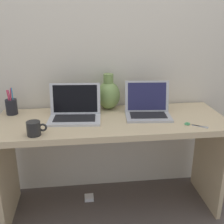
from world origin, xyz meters
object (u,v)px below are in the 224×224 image
laptop_right (148,107)px  scissors (192,125)px  laptop_left (75,110)px  green_vase (108,94)px  power_brick (89,198)px  coffee_mug (34,128)px  pen_cup (12,106)px

laptop_right → scissors: bearing=-41.9°
laptop_left → green_vase: size_ratio=1.37×
laptop_left → power_brick: size_ratio=5.13×
scissors → power_brick: bearing=158.2°
coffee_mug → pen_cup: size_ratio=0.62×
green_vase → power_brick: size_ratio=3.73×
scissors → laptop_left: bearing=163.5°
laptop_right → coffee_mug: bearing=-161.1°
green_vase → coffee_mug: 0.64m
laptop_left → scissors: size_ratio=2.69×
coffee_mug → pen_cup: (-0.21, 0.38, 0.01)m
laptop_left → coffee_mug: bearing=-132.7°
pen_cup → scissors: bearing=-16.4°
coffee_mug → power_brick: (0.31, 0.30, -0.73)m
laptop_left → pen_cup: bearing=163.7°
scissors → power_brick: 0.99m
laptop_right → pen_cup: (-0.94, 0.13, -0.01)m
laptop_left → scissors: (0.74, -0.22, -0.06)m
laptop_right → pen_cup: laptop_right is taller
green_vase → laptop_right: bearing=-34.3°
laptop_left → green_vase: (0.25, 0.17, 0.05)m
pen_cup → laptop_right: bearing=-8.0°
laptop_right → scissors: (0.24, -0.21, -0.06)m
laptop_left → pen_cup: 0.46m
laptop_right → coffee_mug: size_ratio=2.76×
pen_cup → power_brick: (0.52, -0.08, -0.75)m
laptop_right → pen_cup: size_ratio=1.70×
laptop_left → pen_cup: laptop_left is taller
pen_cup → power_brick: pen_cup is taller
laptop_right → coffee_mug: 0.77m
scissors → coffee_mug: bearing=-177.9°
coffee_mug → pen_cup: bearing=118.3°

